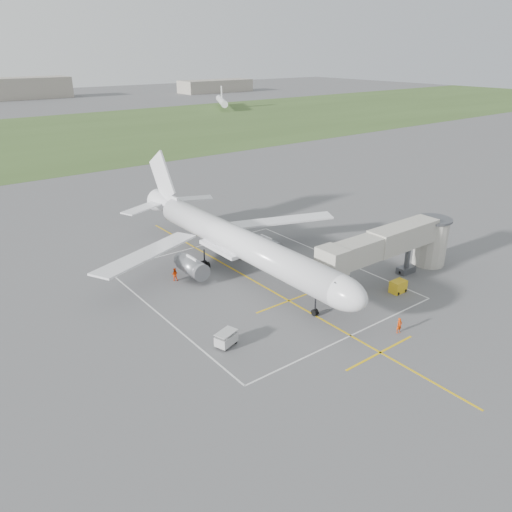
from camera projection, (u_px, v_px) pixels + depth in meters
ground at (241, 273)px, 67.68m from camera, size 700.00×700.00×0.00m
grass_strip at (7, 141)px, 162.77m from camera, size 700.00×120.00×0.02m
apron_markings at (267, 288)px, 63.42m from camera, size 28.20×60.00×0.01m
airliner at (237, 242)px, 66.53m from camera, size 38.93×46.75×13.52m
jet_bridge at (399, 244)px, 64.80m from camera, size 23.40×5.00×7.20m
gpu_unit at (398, 287)px, 62.24m from camera, size 2.04×1.45×1.53m
baggage_cart at (226, 339)px, 50.97m from camera, size 2.65×2.05×1.62m
ramp_worker_nose at (399, 325)px, 53.31m from camera, size 0.71×0.54×1.75m
ramp_worker_wing at (175, 274)px, 65.36m from camera, size 1.07×1.03×1.73m
distant_aircraft at (39, 117)px, 193.05m from camera, size 193.81×45.67×8.85m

